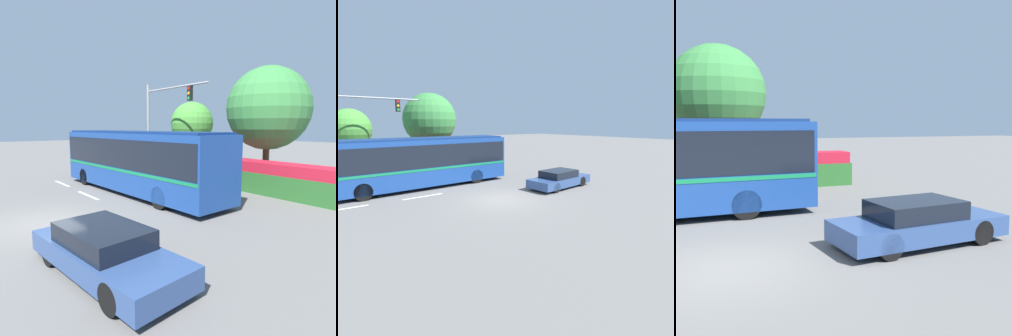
% 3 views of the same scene
% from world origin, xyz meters
% --- Properties ---
extents(ground_plane, '(140.00, 140.00, 0.00)m').
position_xyz_m(ground_plane, '(0.00, 0.00, 0.00)').
color(ground_plane, slate).
extents(city_bus, '(11.92, 2.95, 3.34)m').
position_xyz_m(city_bus, '(-2.37, 5.65, 1.90)').
color(city_bus, navy).
rests_on(city_bus, ground).
extents(sedan_foreground, '(4.81, 2.23, 1.18)m').
position_xyz_m(sedan_foreground, '(4.91, 0.11, 0.57)').
color(sedan_foreground, navy).
rests_on(sedan_foreground, ground).
extents(traffic_light_pole, '(6.20, 0.24, 6.60)m').
position_xyz_m(traffic_light_pole, '(-5.68, 9.78, 4.37)').
color(traffic_light_pole, gray).
rests_on(traffic_light_pole, ground).
extents(flowering_hedge, '(9.31, 1.51, 1.69)m').
position_xyz_m(flowering_hedge, '(2.61, 11.12, 0.83)').
color(flowering_hedge, '#286028').
rests_on(flowering_hedge, ground).
extents(street_tree_left, '(3.22, 3.22, 5.44)m').
position_xyz_m(street_tree_left, '(-5.62, 12.72, 3.81)').
color(street_tree_left, brown).
rests_on(street_tree_left, ground).
extents(street_tree_centre, '(4.83, 4.83, 7.04)m').
position_xyz_m(street_tree_centre, '(0.94, 12.66, 4.62)').
color(street_tree_centre, brown).
rests_on(street_tree_centre, ground).
extents(lane_stripe_near, '(2.40, 0.16, 0.01)m').
position_xyz_m(lane_stripe_near, '(-3.35, 3.25, 0.01)').
color(lane_stripe_near, silver).
rests_on(lane_stripe_near, ground).
extents(lane_stripe_mid, '(2.40, 0.16, 0.01)m').
position_xyz_m(lane_stripe_mid, '(-7.48, 3.34, 0.01)').
color(lane_stripe_mid, silver).
rests_on(lane_stripe_mid, ground).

